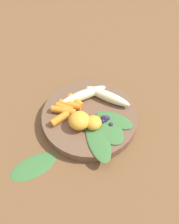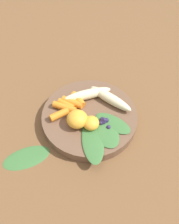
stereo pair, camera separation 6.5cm
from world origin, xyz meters
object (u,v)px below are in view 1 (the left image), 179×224
kale_leaf_stray (33,166)px  bowl (90,118)px  banana_peeled_left (84,95)px  banana_peeled_right (107,96)px  orange_segment_near (94,123)px

kale_leaf_stray → bowl: bearing=-165.6°
banana_peeled_left → bowl: bearing=78.3°
banana_peeled_right → orange_segment_near: bearing=97.5°
bowl → banana_peeled_left: (0.06, -0.00, 0.03)m
bowl → banana_peeled_right: size_ratio=1.89×
banana_peeled_left → orange_segment_near: bearing=79.6°
banana_peeled_left → orange_segment_near: 0.10m
orange_segment_near → kale_leaf_stray: bearing=109.1°
bowl → banana_peeled_right: bearing=-57.6°
bowl → kale_leaf_stray: (-0.09, 0.16, -0.01)m
bowl → banana_peeled_left: size_ratio=1.89×
banana_peeled_left → orange_segment_near: (-0.10, -0.00, 0.00)m
bowl → banana_peeled_left: 0.06m
orange_segment_near → kale_leaf_stray: size_ratio=0.35×
banana_peeled_left → kale_leaf_stray: (-0.15, 0.16, -0.04)m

